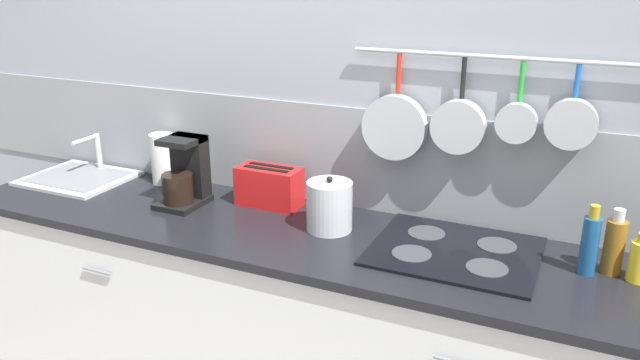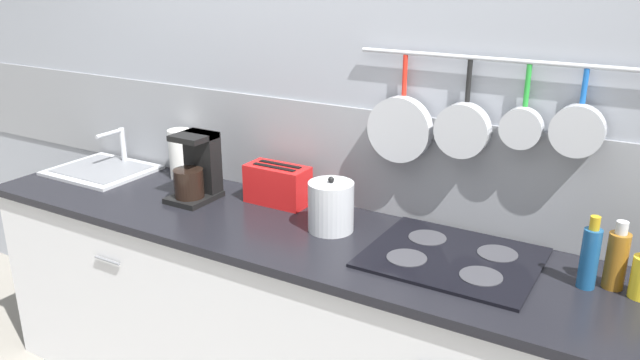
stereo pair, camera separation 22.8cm
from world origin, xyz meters
TOP-DOWN VIEW (x-y plane):
  - wall_back at (0.00, 0.36)m, footprint 7.20×0.14m
  - cabinet_base at (0.00, -0.00)m, footprint 2.88×0.61m
  - countertop at (0.00, 0.00)m, footprint 2.92×0.64m
  - sink_basin at (-1.19, 0.11)m, footprint 0.46×0.40m
  - paper_towel_roll at (-0.79, 0.24)m, footprint 0.11×0.11m
  - coffee_maker at (-0.54, 0.07)m, footprint 0.17×0.21m
  - toaster at (-0.21, 0.20)m, footprint 0.29×0.13m
  - kettle at (0.13, 0.06)m, footprint 0.18×0.18m
  - cooktop at (0.62, 0.06)m, footprint 0.58×0.48m
  - bottle_sesame_oil at (1.05, 0.09)m, footprint 0.06×0.06m
  - bottle_dish_soap at (1.12, 0.13)m, footprint 0.07×0.07m

SIDE VIEW (x-z plane):
  - cabinet_base at x=0.00m, z-range 0.00..0.85m
  - countertop at x=0.00m, z-range 0.85..0.88m
  - cooktop at x=0.62m, z-range 0.88..0.90m
  - sink_basin at x=-1.19m, z-range 0.81..1.00m
  - toaster at x=-0.21m, z-range 0.88..1.05m
  - kettle at x=0.13m, z-range 0.87..1.09m
  - bottle_dish_soap at x=1.12m, z-range 0.87..1.10m
  - bottle_sesame_oil at x=1.05m, z-range 0.87..1.11m
  - paper_towel_roll at x=-0.79m, z-range 0.88..1.12m
  - coffee_maker at x=-0.54m, z-range 0.86..1.15m
  - wall_back at x=0.00m, z-range -0.03..2.57m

